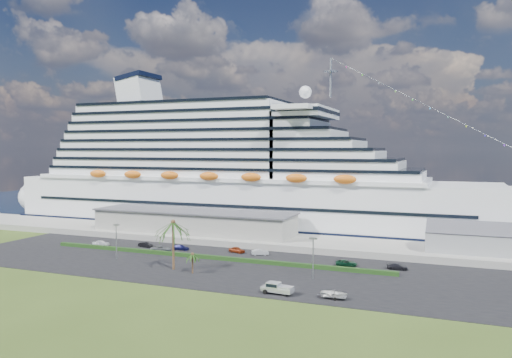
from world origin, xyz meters
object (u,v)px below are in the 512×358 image
at_px(pickup_truck, 277,288).
at_px(boat_trailer, 334,293).
at_px(parked_car_3, 181,247).
at_px(cruise_ship, 237,177).

height_order(pickup_truck, boat_trailer, pickup_truck).
relative_size(parked_car_3, pickup_truck, 0.76).
distance_m(cruise_ship, pickup_truck, 80.41).
relative_size(pickup_truck, boat_trailer, 1.12).
xyz_separation_m(cruise_ship, pickup_truck, (38.36, -68.96, -15.45)).
relative_size(cruise_ship, pickup_truck, 32.15).
bearing_deg(parked_car_3, cruise_ship, 3.41).
relative_size(parked_car_3, boat_trailer, 0.84).
distance_m(cruise_ship, boat_trailer, 85.28).
bearing_deg(pickup_truck, cruise_ship, 119.09).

